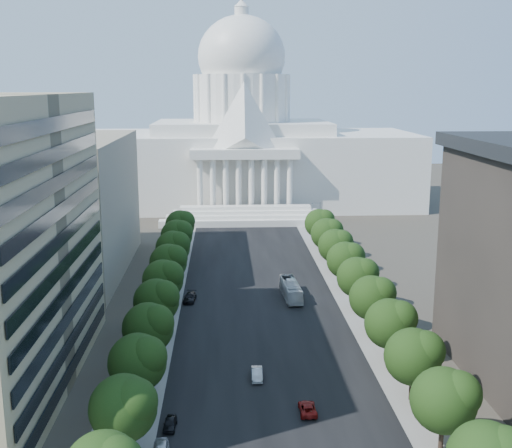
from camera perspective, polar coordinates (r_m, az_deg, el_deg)
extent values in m
cube|color=black|center=(137.96, -0.03, -5.14)|extent=(30.00, 260.00, 0.01)
cube|color=gray|center=(138.35, -7.95, -5.21)|extent=(8.00, 260.00, 0.02)
cube|color=gray|center=(140.16, 7.78, -4.97)|extent=(8.00, 260.00, 0.02)
cube|color=white|center=(228.45, -1.23, 4.97)|extent=(120.00, 50.00, 25.00)
cube|color=white|center=(227.10, -1.25, 8.61)|extent=(60.00, 40.00, 4.00)
cube|color=white|center=(200.73, -1.01, 6.28)|extent=(34.00, 8.00, 3.00)
cylinder|color=white|center=(226.70, -1.26, 11.13)|extent=(32.00, 32.00, 16.00)
ellipsoid|color=white|center=(226.89, -1.28, 14.67)|extent=(30.00, 30.00, 27.60)
cylinder|color=white|center=(227.84, -1.29, 17.93)|extent=(4.80, 4.80, 7.00)
cone|color=white|center=(228.34, -1.30, 19.06)|extent=(5.20, 5.20, 2.50)
cube|color=gray|center=(149.76, -18.91, 1.49)|extent=(38.00, 52.00, 30.00)
cylinder|color=#33261C|center=(77.38, -11.58, -18.81)|extent=(0.56, 0.56, 2.94)
sphere|color=black|center=(75.09, -11.73, -15.73)|extent=(7.60, 7.60, 7.60)
sphere|color=black|center=(73.71, -10.81, -15.25)|extent=(5.32, 5.32, 5.32)
cylinder|color=#33261C|center=(87.78, -10.39, -14.81)|extent=(0.56, 0.56, 2.94)
sphere|color=black|center=(85.77, -10.51, -12.01)|extent=(7.60, 7.60, 7.60)
sphere|color=black|center=(84.46, -9.70, -11.52)|extent=(5.32, 5.32, 5.32)
cylinder|color=#33261C|center=(98.55, -9.49, -11.66)|extent=(0.56, 0.56, 2.94)
sphere|color=black|center=(96.76, -9.59, -9.11)|extent=(7.60, 7.60, 7.60)
sphere|color=black|center=(95.50, -8.86, -8.64)|extent=(5.32, 5.32, 5.32)
cylinder|color=#33261C|center=(109.57, -8.79, -9.14)|extent=(0.56, 0.56, 2.94)
sphere|color=black|center=(107.96, -8.87, -6.81)|extent=(7.60, 7.60, 7.60)
sphere|color=black|center=(106.75, -8.21, -6.37)|extent=(5.32, 5.32, 5.32)
cylinder|color=#33261C|center=(120.78, -8.22, -7.08)|extent=(0.56, 0.56, 2.94)
sphere|color=black|center=(119.32, -8.29, -4.95)|extent=(7.60, 7.60, 7.60)
sphere|color=black|center=(118.15, -7.69, -4.52)|extent=(5.32, 5.32, 5.32)
cylinder|color=#33261C|center=(132.12, -7.75, -5.37)|extent=(0.56, 0.56, 2.94)
sphere|color=black|center=(130.80, -7.81, -3.40)|extent=(7.60, 7.60, 7.60)
sphere|color=black|center=(129.66, -7.27, -3.01)|extent=(5.32, 5.32, 5.32)
cylinder|color=#33261C|center=(143.58, -7.36, -3.93)|extent=(0.56, 0.56, 2.94)
sphere|color=black|center=(142.36, -7.41, -2.11)|extent=(7.60, 7.60, 7.60)
sphere|color=black|center=(141.25, -6.91, -1.74)|extent=(5.32, 5.32, 5.32)
cylinder|color=#33261C|center=(155.11, -7.03, -2.71)|extent=(0.56, 0.56, 2.94)
sphere|color=black|center=(153.98, -7.07, -1.02)|extent=(7.60, 7.60, 7.60)
sphere|color=black|center=(152.90, -6.61, -0.66)|extent=(5.32, 5.32, 5.32)
cylinder|color=#33261C|center=(166.71, -6.74, -1.65)|extent=(0.56, 0.56, 2.94)
sphere|color=black|center=(165.66, -6.78, -0.07)|extent=(7.60, 7.60, 7.60)
sphere|color=black|center=(164.60, -6.35, 0.26)|extent=(5.32, 5.32, 5.32)
cylinder|color=#33261C|center=(80.40, 16.12, -17.80)|extent=(0.56, 0.56, 2.94)
sphere|color=black|center=(78.20, 16.33, -14.80)|extent=(7.60, 7.60, 7.60)
sphere|color=black|center=(77.49, 17.52, -14.20)|extent=(5.32, 5.32, 5.32)
cylinder|color=#33261C|center=(90.45, 13.61, -14.11)|extent=(0.56, 0.56, 2.94)
sphere|color=black|center=(88.50, 13.77, -11.38)|extent=(7.60, 7.60, 7.60)
sphere|color=black|center=(87.78, 14.79, -10.83)|extent=(5.32, 5.32, 5.32)
cylinder|color=#33261C|center=(100.93, 11.67, -11.16)|extent=(0.56, 0.56, 2.94)
sphere|color=black|center=(99.19, 11.79, -8.66)|extent=(7.60, 7.60, 7.60)
sphere|color=black|center=(98.45, 12.69, -8.16)|extent=(5.32, 5.32, 5.32)
cylinder|color=#33261C|center=(111.72, 10.13, -8.76)|extent=(0.56, 0.56, 2.94)
sphere|color=black|center=(110.15, 10.22, -6.48)|extent=(7.60, 7.60, 7.60)
sphere|color=black|center=(109.40, 11.02, -6.01)|extent=(5.32, 5.32, 5.32)
cylinder|color=#33261C|center=(122.73, 8.88, -6.78)|extent=(0.56, 0.56, 2.94)
sphere|color=black|center=(121.30, 8.96, -4.68)|extent=(7.60, 7.60, 7.60)
sphere|color=black|center=(120.55, 9.67, -4.25)|extent=(5.32, 5.32, 5.32)
cylinder|color=#33261C|center=(133.91, 7.85, -5.13)|extent=(0.56, 0.56, 2.94)
sphere|color=black|center=(132.60, 7.91, -3.19)|extent=(7.60, 7.60, 7.60)
sphere|color=black|center=(131.84, 8.55, -2.79)|extent=(5.32, 5.32, 5.32)
cylinder|color=#33261C|center=(145.23, 6.98, -3.74)|extent=(0.56, 0.56, 2.94)
sphere|color=black|center=(144.02, 7.02, -1.94)|extent=(7.60, 7.60, 7.60)
sphere|color=black|center=(143.26, 7.61, -1.56)|extent=(5.32, 5.32, 5.32)
cylinder|color=#33261C|center=(156.64, 6.23, -2.54)|extent=(0.56, 0.56, 2.94)
sphere|color=black|center=(155.52, 6.27, -0.86)|extent=(7.60, 7.60, 7.60)
sphere|color=black|center=(154.76, 6.81, -0.51)|extent=(5.32, 5.32, 5.32)
cylinder|color=#33261C|center=(168.14, 5.59, -1.51)|extent=(0.56, 0.56, 2.94)
sphere|color=black|center=(167.10, 5.63, 0.06)|extent=(7.60, 7.60, 7.60)
sphere|color=black|center=(166.33, 6.13, 0.39)|extent=(5.32, 5.32, 5.32)
cylinder|color=gray|center=(66.07, 21.72, -17.92)|extent=(2.40, 0.14, 0.14)
sphere|color=gray|center=(65.69, 20.80, -18.13)|extent=(0.44, 0.44, 0.44)
cylinder|color=gray|center=(89.03, 15.48, -12.50)|extent=(0.18, 0.18, 9.00)
cylinder|color=gray|center=(87.00, 14.88, -9.98)|extent=(2.40, 0.14, 0.14)
sphere|color=gray|center=(86.71, 14.17, -10.09)|extent=(0.44, 0.44, 0.44)
cylinder|color=gray|center=(111.27, 11.46, -7.24)|extent=(0.18, 0.18, 9.00)
cylinder|color=gray|center=(109.65, 10.94, -5.15)|extent=(2.40, 0.14, 0.14)
sphere|color=gray|center=(109.42, 10.38, -5.22)|extent=(0.44, 0.44, 0.44)
cylinder|color=gray|center=(134.48, 8.85, -3.74)|extent=(0.18, 0.18, 9.00)
cylinder|color=gray|center=(133.14, 8.41, -1.98)|extent=(2.40, 0.14, 0.14)
sphere|color=gray|center=(132.95, 7.94, -2.03)|extent=(0.44, 0.44, 0.44)
cylinder|color=gray|center=(158.23, 7.04, -1.28)|extent=(0.18, 0.18, 9.00)
cylinder|color=gray|center=(157.10, 6.65, 0.24)|extent=(2.40, 0.14, 0.14)
sphere|color=gray|center=(156.94, 6.25, 0.20)|extent=(0.44, 0.44, 0.44)
cylinder|color=gray|center=(182.32, 5.70, 0.54)|extent=(0.18, 0.18, 9.00)
cylinder|color=gray|center=(181.34, 5.36, 1.87)|extent=(2.40, 0.14, 0.14)
sphere|color=gray|center=(181.20, 5.01, 1.83)|extent=(0.44, 0.44, 0.44)
imported|color=black|center=(82.67, -7.66, -17.17)|extent=(1.70, 3.80, 1.27)
imported|color=#AFB2B7|center=(94.01, 0.09, -13.20)|extent=(1.62, 4.43, 1.45)
imported|color=maroon|center=(85.53, 4.60, -16.03)|extent=(2.13, 4.60, 1.28)
imported|color=black|center=(126.01, -5.90, -6.53)|extent=(2.67, 5.47, 1.53)
imported|color=silver|center=(127.26, 3.11, -5.85)|extent=(3.59, 12.42, 3.42)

